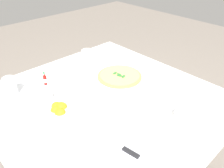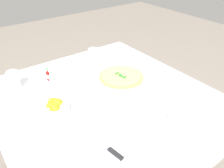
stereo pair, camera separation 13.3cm
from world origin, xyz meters
The scene contains 13 objects.
dining_table centered at (0.00, 0.00, 0.61)m, with size 1.12×1.12×0.74m.
pizza_plate centered at (0.06, -0.19, 0.75)m, with size 0.35×0.35×0.02m.
pizza centered at (0.06, -0.19, 0.77)m, with size 0.27×0.27×0.02m.
coffee_cup_left_edge centered at (-0.41, -0.13, 0.77)m, with size 0.13×0.13×0.06m.
coffee_cup_far_right centered at (0.44, -0.22, 0.77)m, with size 0.13×0.13×0.06m.
water_glass_far_left centered at (0.35, 0.37, 0.79)m, with size 0.06×0.06×0.11m.
napkin_folded centered at (-0.35, 0.21, 0.75)m, with size 0.24×0.16×0.02m.
dinner_knife centered at (-0.34, 0.21, 0.76)m, with size 0.20×0.05×0.01m.
citrus_bowl centered at (0.02, 0.27, 0.77)m, with size 0.15×0.15×0.07m.
hot_sauce_bottle centered at (0.32, 0.18, 0.77)m, with size 0.02×0.02×0.08m.
salt_shaker centered at (0.35, 0.19, 0.77)m, with size 0.03×0.03×0.06m.
pepper_shaker centered at (0.30, 0.17, 0.77)m, with size 0.03×0.03×0.06m.
menu_card centered at (0.18, 0.21, 0.77)m, with size 0.07×0.06×0.06m.
Camera 2 is at (-0.87, 0.57, 1.47)m, focal length 36.41 mm.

